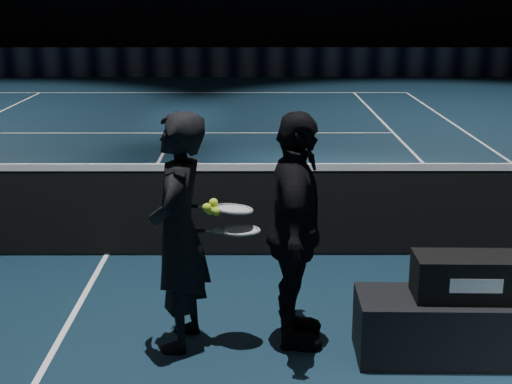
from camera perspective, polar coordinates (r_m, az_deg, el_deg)
floor at (r=7.38m, az=-11.86°, el=-4.97°), size 36.00×36.00×0.00m
court_lines at (r=7.37m, az=-11.86°, el=-4.94°), size 10.98×23.78×0.01m
net_mesh at (r=7.23m, az=-12.06°, el=-1.63°), size 12.80×0.02×0.86m
net_tape at (r=7.11m, az=-12.27°, el=1.95°), size 12.80×0.03×0.07m
sponsor_backdrop at (r=22.40m, az=-4.05°, el=10.33°), size 22.00×0.15×0.90m
player_bench at (r=5.45m, az=16.37°, el=-10.30°), size 1.57×0.55×0.47m
racket_bag at (r=5.30m, az=16.69°, el=-6.50°), size 0.79×0.35×0.31m
bag_signature at (r=5.15m, az=17.22°, el=-7.21°), size 0.36×0.01×0.10m
player_a at (r=5.20m, az=-6.22°, el=-3.26°), size 0.52×0.70×1.77m
player_b at (r=5.20m, az=3.18°, el=-3.18°), size 0.48×1.06×1.77m
racket_lower at (r=5.18m, az=-1.24°, el=-3.10°), size 0.69×0.24×0.03m
racket_upper at (r=5.17m, az=-1.81°, el=-1.37°), size 0.70×0.29×0.10m
tennis_balls at (r=5.13m, az=-3.43°, el=-1.31°), size 0.12×0.10×0.12m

